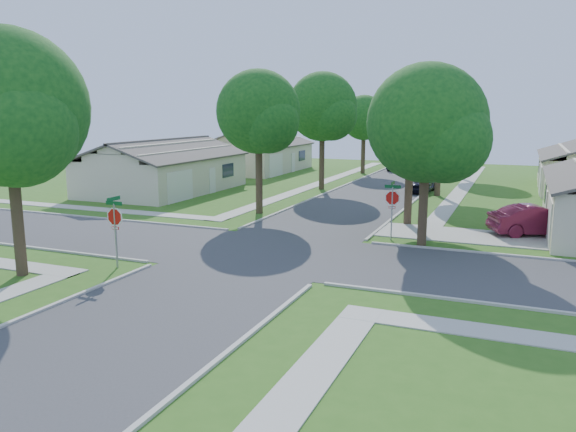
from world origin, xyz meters
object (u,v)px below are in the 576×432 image
(stop_sign_ne, at_px, (392,200))
(car_curb_east, at_px, (421,182))
(tree_w_far, at_px, (364,120))
(car_curb_west, at_px, (398,164))
(tree_ne_corner, at_px, (428,129))
(tree_e_mid, at_px, (442,113))
(house_nw_near, at_px, (165,173))
(tree_e_near, at_px, (412,125))
(tree_w_near, at_px, (259,116))
(tree_w_mid, at_px, (323,110))
(tree_e_far, at_px, (460,115))
(car_driveway, at_px, (538,220))
(stop_sign_sw, at_px, (115,220))
(house_nw_far, at_px, (256,157))
(tree_sw_corner, at_px, (9,115))

(stop_sign_ne, distance_m, car_curb_east, 18.14)
(tree_w_far, bearing_deg, car_curb_west, 59.34)
(stop_sign_ne, height_order, tree_ne_corner, tree_ne_corner)
(tree_e_mid, xyz_separation_m, house_nw_near, (-20.75, -6.01, -4.74))
(tree_e_near, relative_size, tree_w_near, 0.92)
(stop_sign_ne, bearing_deg, tree_w_mid, 119.80)
(car_curb_east, bearing_deg, tree_e_far, 86.68)
(house_nw_near, bearing_deg, car_driveway, -12.90)
(stop_sign_ne, height_order, tree_w_near, tree_w_near)
(stop_sign_sw, bearing_deg, car_driveway, 39.60)
(tree_e_mid, xyz_separation_m, tree_w_mid, (-9.40, 0.00, 0.24))
(house_nw_far, bearing_deg, tree_w_far, 10.05)
(tree_e_far, relative_size, house_nw_near, 0.64)
(stop_sign_sw, distance_m, tree_e_mid, 27.71)
(house_nw_far, bearing_deg, tree_e_far, 5.53)
(tree_e_near, xyz_separation_m, car_driveway, (6.75, -0.31, -4.85))
(stop_sign_ne, distance_m, car_driveway, 7.99)
(tree_w_far, bearing_deg, car_curb_east, -55.15)
(tree_e_far, distance_m, house_nw_far, 21.31)
(stop_sign_sw, xyz_separation_m, tree_e_mid, (9.46, 25.71, 4.22))
(car_driveway, relative_size, car_curb_east, 1.08)
(tree_w_near, distance_m, car_curb_west, 30.22)
(tree_w_mid, bearing_deg, car_curb_east, 12.41)
(stop_sign_sw, height_order, tree_sw_corner, tree_sw_corner)
(stop_sign_ne, bearing_deg, car_curb_east, 94.76)
(tree_e_far, bearing_deg, tree_w_near, -110.60)
(stop_sign_ne, bearing_deg, stop_sign_sw, -135.00)
(tree_w_near, bearing_deg, car_curb_east, 60.25)
(tree_e_far, bearing_deg, car_curb_west, 145.46)
(stop_sign_sw, bearing_deg, tree_sw_corner, -140.03)
(stop_sign_ne, xyz_separation_m, house_nw_near, (-20.69, 10.30, -0.51))
(tree_e_mid, relative_size, tree_w_near, 1.03)
(car_curb_east, bearing_deg, house_nw_far, 158.76)
(tree_sw_corner, relative_size, house_nw_near, 0.70)
(house_nw_near, bearing_deg, tree_ne_corner, -25.77)
(tree_w_mid, bearing_deg, tree_e_far, 54.15)
(stop_sign_sw, xyz_separation_m, tree_e_near, (9.45, 13.71, 3.61))
(house_nw_far, bearing_deg, tree_w_mid, -44.07)
(tree_e_mid, xyz_separation_m, car_curb_east, (-1.56, 1.73, -5.49))
(house_nw_far, distance_m, car_curb_west, 15.56)
(tree_e_near, relative_size, tree_e_far, 0.95)
(tree_e_mid, height_order, tree_ne_corner, tree_e_mid)
(tree_w_far, xyz_separation_m, car_driveway, (16.15, -25.31, -4.71))
(tree_e_mid, xyz_separation_m, tree_w_far, (-9.41, 13.00, -0.75))
(stop_sign_sw, relative_size, tree_e_mid, 0.32)
(car_driveway, bearing_deg, house_nw_far, 25.27)
(tree_e_near, bearing_deg, tree_sw_corner, -127.30)
(house_nw_near, distance_m, house_nw_far, 17.00)
(tree_e_near, distance_m, tree_w_mid, 15.26)
(tree_e_mid, height_order, car_driveway, tree_e_mid)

